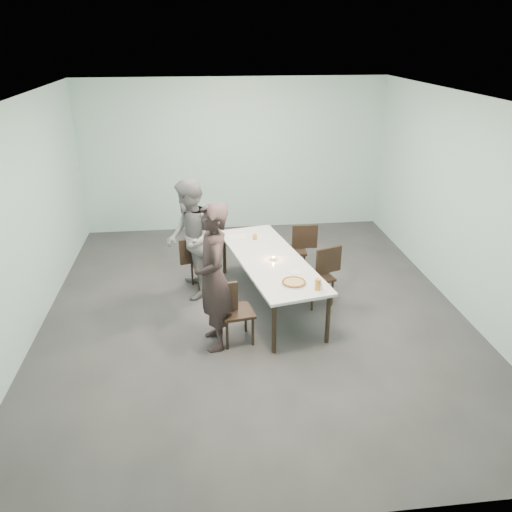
{
  "coord_description": "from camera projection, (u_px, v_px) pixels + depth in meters",
  "views": [
    {
      "loc": [
        -0.71,
        -6.34,
        3.73
      ],
      "look_at": [
        0.0,
        -0.27,
        1.0
      ],
      "focal_mm": 35.0,
      "sensor_mm": 36.0,
      "label": 1
    }
  ],
  "objects": [
    {
      "name": "ground",
      "position": [
        254.0,
        310.0,
        7.35
      ],
      "size": [
        7.0,
        7.0,
        0.0
      ],
      "primitive_type": "plane",
      "color": "#333335",
      "rests_on": "ground"
    },
    {
      "name": "room_shell",
      "position": [
        254.0,
        176.0,
        6.52
      ],
      "size": [
        6.02,
        7.02,
        3.01
      ],
      "color": "#AAD6D0",
      "rests_on": "ground"
    },
    {
      "name": "table",
      "position": [
        270.0,
        261.0,
        7.27
      ],
      "size": [
        1.4,
        2.73,
        0.75
      ],
      "rotation": [
        0.0,
        0.0,
        0.2
      ],
      "color": "white",
      "rests_on": "ground"
    },
    {
      "name": "chair_near_left",
      "position": [
        230.0,
        308.0,
        6.41
      ],
      "size": [
        0.64,
        0.49,
        0.87
      ],
      "rotation": [
        0.0,
        0.0,
        0.17
      ],
      "color": "black",
      "rests_on": "ground"
    },
    {
      "name": "chair_far_left",
      "position": [
        200.0,
        260.0,
        7.78
      ],
      "size": [
        0.65,
        0.53,
        0.87
      ],
      "rotation": [
        0.0,
        0.0,
        0.3
      ],
      "color": "black",
      "rests_on": "ground"
    },
    {
      "name": "chair_near_right",
      "position": [
        322.0,
        272.0,
        7.39
      ],
      "size": [
        0.65,
        0.53,
        0.87
      ],
      "rotation": [
        0.0,
        0.0,
        3.47
      ],
      "color": "black",
      "rests_on": "ground"
    },
    {
      "name": "chair_far_right",
      "position": [
        298.0,
        246.0,
        8.28
      ],
      "size": [
        0.62,
        0.44,
        0.87
      ],
      "rotation": [
        0.0,
        0.0,
        3.08
      ],
      "color": "black",
      "rests_on": "ground"
    },
    {
      "name": "diner_near",
      "position": [
        213.0,
        278.0,
        6.18
      ],
      "size": [
        0.53,
        0.75,
        1.93
      ],
      "primitive_type": "imported",
      "rotation": [
        0.0,
        0.0,
        -1.46
      ],
      "color": "black",
      "rests_on": "ground"
    },
    {
      "name": "diner_far",
      "position": [
        190.0,
        239.0,
        7.46
      ],
      "size": [
        0.77,
        0.95,
        1.83
      ],
      "primitive_type": "imported",
      "rotation": [
        0.0,
        0.0,
        -1.48
      ],
      "color": "gray",
      "rests_on": "ground"
    },
    {
      "name": "pizza",
      "position": [
        294.0,
        282.0,
        6.49
      ],
      "size": [
        0.34,
        0.34,
        0.04
      ],
      "color": "white",
      "rests_on": "table"
    },
    {
      "name": "side_plate",
      "position": [
        295.0,
        272.0,
        6.81
      ],
      "size": [
        0.18,
        0.18,
        0.01
      ],
      "primitive_type": "cylinder",
      "color": "white",
      "rests_on": "table"
    },
    {
      "name": "beer_glass",
      "position": [
        318.0,
        284.0,
        6.31
      ],
      "size": [
        0.08,
        0.08,
        0.15
      ],
      "primitive_type": "cylinder",
      "color": "#C47F2B",
      "rests_on": "table"
    },
    {
      "name": "water_tumbler",
      "position": [
        319.0,
        286.0,
        6.34
      ],
      "size": [
        0.08,
        0.08,
        0.09
      ],
      "primitive_type": "cylinder",
      "color": "silver",
      "rests_on": "table"
    },
    {
      "name": "tealight",
      "position": [
        273.0,
        258.0,
        7.18
      ],
      "size": [
        0.06,
        0.06,
        0.05
      ],
      "color": "silver",
      "rests_on": "table"
    },
    {
      "name": "amber_tumbler",
      "position": [
        255.0,
        237.0,
        7.88
      ],
      "size": [
        0.07,
        0.07,
        0.08
      ],
      "primitive_type": "cylinder",
      "color": "#C47F2B",
      "rests_on": "table"
    },
    {
      "name": "menu",
      "position": [
        237.0,
        237.0,
        7.99
      ],
      "size": [
        0.34,
        0.28,
        0.01
      ],
      "primitive_type": "cube",
      "rotation": [
        0.0,
        0.0,
        0.2
      ],
      "color": "silver",
      "rests_on": "table"
    }
  ]
}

